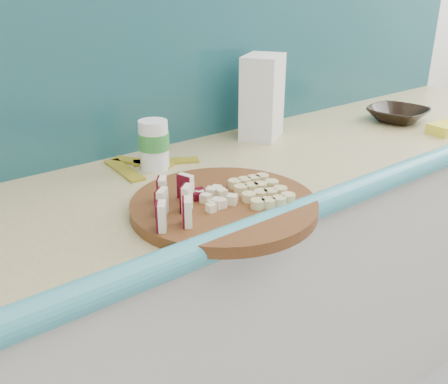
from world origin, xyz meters
name	(u,v)px	position (x,y,z in m)	size (l,w,h in m)	color
kitchen_counter	(298,276)	(0.10, 1.50, 0.46)	(2.20, 0.63, 0.91)	beige
backsplash	(246,50)	(0.10, 1.79, 1.16)	(2.20, 0.02, 0.50)	teal
cutting_board	(224,206)	(-0.37, 1.31, 0.92)	(0.40, 0.40, 0.03)	#4F2C11
apple_wedges	(174,201)	(-0.48, 1.32, 0.96)	(0.14, 0.16, 0.06)	#F4E4C3
apple_chunks	(213,198)	(-0.39, 1.32, 0.95)	(0.07, 0.06, 0.02)	#F9EBC7
banana_slices	(261,191)	(-0.28, 1.28, 0.94)	(0.13, 0.17, 0.02)	#D3C281
brown_bowl	(398,115)	(0.56, 1.50, 0.93)	(0.20, 0.20, 0.05)	black
flour_bag	(262,97)	(0.06, 1.66, 1.04)	(0.15, 0.11, 0.25)	white
canister	(154,144)	(-0.35, 1.63, 0.98)	(0.08, 0.08, 0.13)	white
sponge	(446,129)	(0.55, 1.32, 0.93)	(0.11, 0.08, 0.03)	#FFEF43
banana_peel	(145,165)	(-0.36, 1.66, 0.91)	(0.23, 0.20, 0.01)	gold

